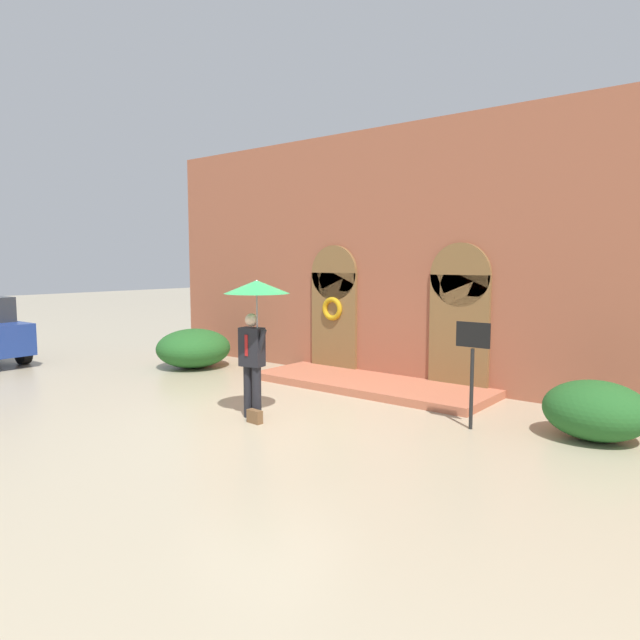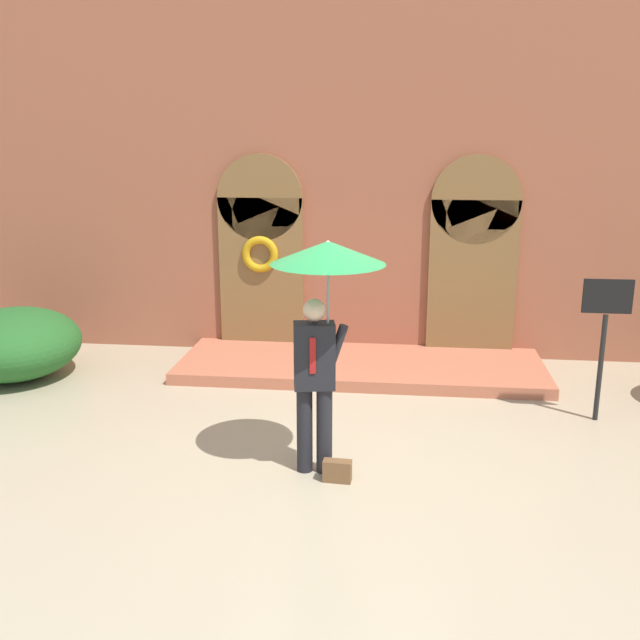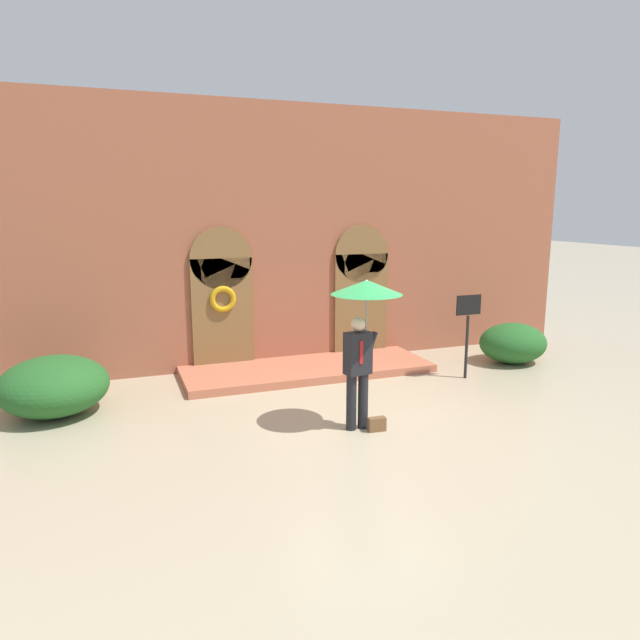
# 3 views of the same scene
# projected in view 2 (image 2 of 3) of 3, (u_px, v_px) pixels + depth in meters

# --- Properties ---
(ground_plane) EXTENTS (80.00, 80.00, 0.00)m
(ground_plane) POSITION_uv_depth(u_px,v_px,m) (343.00, 466.00, 7.37)
(ground_plane) COLOR tan
(building_facade) EXTENTS (14.00, 2.30, 5.60)m
(building_facade) POSITION_uv_depth(u_px,v_px,m) (367.00, 178.00, 10.68)
(building_facade) COLOR #9E563D
(building_facade) RESTS_ON ground
(person_with_umbrella) EXTENTS (1.10, 1.10, 2.36)m
(person_with_umbrella) POSITION_uv_depth(u_px,v_px,m) (324.00, 288.00, 6.77)
(person_with_umbrella) COLOR black
(person_with_umbrella) RESTS_ON ground
(handbag) EXTENTS (0.29, 0.14, 0.22)m
(handbag) POSITION_uv_depth(u_px,v_px,m) (337.00, 471.00, 7.02)
(handbag) COLOR brown
(handbag) RESTS_ON ground
(sign_post) EXTENTS (0.56, 0.06, 1.72)m
(sign_post) POSITION_uv_depth(u_px,v_px,m) (605.00, 326.00, 8.27)
(sign_post) COLOR black
(sign_post) RESTS_ON ground
(shrub_left) EXTENTS (1.79, 1.88, 0.98)m
(shrub_left) POSITION_uv_depth(u_px,v_px,m) (15.00, 344.00, 9.95)
(shrub_left) COLOR #235B23
(shrub_left) RESTS_ON ground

